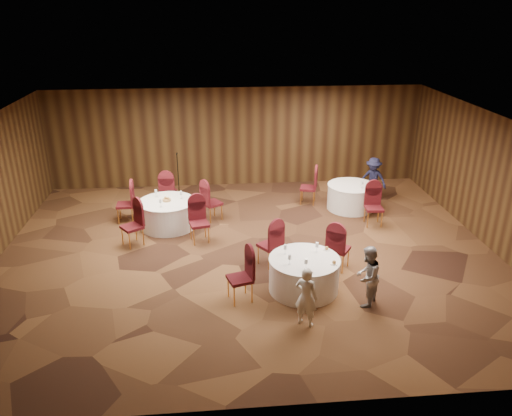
{
  "coord_description": "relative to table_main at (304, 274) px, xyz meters",
  "views": [
    {
      "loc": [
        -0.81,
        -10.78,
        5.7
      ],
      "look_at": [
        0.2,
        0.2,
        1.1
      ],
      "focal_mm": 35.0,
      "sensor_mm": 36.0,
      "label": 1
    }
  ],
  "objects": [
    {
      "name": "ground",
      "position": [
        -1.03,
        1.77,
        -0.38
      ],
      "size": [
        12.0,
        12.0,
        0.0
      ],
      "primitive_type": "plane",
      "color": "black",
      "rests_on": "ground"
    },
    {
      "name": "chairs_right",
      "position": [
        1.75,
        3.98,
        0.12
      ],
      "size": [
        2.08,
        2.33,
        1.0
      ],
      "color": "#3D0C15",
      "rests_on": "ground"
    },
    {
      "name": "mic_stand",
      "position": [
        -2.89,
        5.61,
        0.04
      ],
      "size": [
        0.24,
        0.24,
        1.46
      ],
      "color": "black",
      "rests_on": "ground"
    },
    {
      "name": "chairs_main",
      "position": [
        -0.34,
        0.59,
        0.12
      ],
      "size": [
        2.99,
        2.11,
        1.0
      ],
      "color": "#3D0C15",
      "rests_on": "ground"
    },
    {
      "name": "tabletop_left",
      "position": [
        -3.09,
        3.53,
        0.45
      ],
      "size": [
        0.76,
        0.8,
        0.22
      ],
      "color": "silver",
      "rests_on": "table_left"
    },
    {
      "name": "table_main",
      "position": [
        0.0,
        0.0,
        0.0
      ],
      "size": [
        1.49,
        1.49,
        0.74
      ],
      "color": "white",
      "rests_on": "ground"
    },
    {
      "name": "chairs_left",
      "position": [
        -3.09,
        3.55,
        0.12
      ],
      "size": [
        3.02,
        3.02,
        1.0
      ],
      "color": "#3D0C15",
      "rests_on": "ground"
    },
    {
      "name": "room_shell",
      "position": [
        -1.03,
        1.77,
        1.59
      ],
      "size": [
        12.0,
        12.0,
        12.0
      ],
      "color": "silver",
      "rests_on": "ground"
    },
    {
      "name": "man_c",
      "position": [
        3.03,
        4.98,
        0.29
      ],
      "size": [
        0.99,
        0.91,
        1.33
      ],
      "primitive_type": "imported",
      "rotation": [
        0.0,
        0.0,
        5.65
      ],
      "color": "black",
      "rests_on": "ground"
    },
    {
      "name": "table_left",
      "position": [
        -3.09,
        3.53,
        0.0
      ],
      "size": [
        1.53,
        1.53,
        0.74
      ],
      "color": "white",
      "rests_on": "ground"
    },
    {
      "name": "tabletop_main",
      "position": [
        0.12,
        -0.09,
        0.46
      ],
      "size": [
        1.04,
        1.06,
        0.22
      ],
      "color": "silver",
      "rests_on": "table_main"
    },
    {
      "name": "tabletop_right",
      "position": [
        2.4,
        4.03,
        0.52
      ],
      "size": [
        0.08,
        0.08,
        0.22
      ],
      "color": "silver",
      "rests_on": "table_right"
    },
    {
      "name": "woman_b",
      "position": [
        1.14,
        -0.65,
        0.27
      ],
      "size": [
        0.76,
        0.79,
        1.28
      ],
      "primitive_type": "imported",
      "rotation": [
        0.0,
        0.0,
        4.09
      ],
      "color": "#A2A2A6",
      "rests_on": "ground"
    },
    {
      "name": "table_right",
      "position": [
        2.18,
        4.32,
        0.0
      ],
      "size": [
        1.39,
        1.39,
        0.74
      ],
      "color": "white",
      "rests_on": "ground"
    },
    {
      "name": "woman_a",
      "position": [
        -0.19,
        -1.22,
        0.23
      ],
      "size": [
        0.53,
        0.49,
        1.21
      ],
      "primitive_type": "imported",
      "rotation": [
        0.0,
        0.0,
        2.56
      ],
      "color": "silver",
      "rests_on": "ground"
    }
  ]
}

